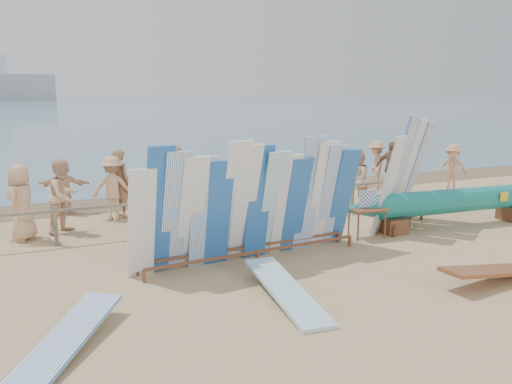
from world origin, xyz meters
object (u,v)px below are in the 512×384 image
flat_board_c (499,281)px  beachgoer_2 (64,196)px  beachgoer_1 (120,183)px  beachgoer_3 (113,188)px  beachgoer_extra_0 (452,168)px  beachgoer_5 (175,172)px  beachgoer_10 (391,167)px  beachgoer_9 (376,165)px  beachgoer_8 (358,179)px  flat_board_b (286,299)px  stroller (258,197)px  beachgoer_11 (63,186)px  beach_chair_left (252,205)px  flat_board_e (65,351)px  beach_chair_right (252,204)px  side_surfboard_rack (403,176)px  vendor_table (367,222)px  beachgoer_0 (21,203)px  main_surfboard_rack (252,206)px  outrigger_canoe (456,202)px  beachgoer_4 (159,189)px

flat_board_c → beachgoer_2: 9.89m
beachgoer_1 → beachgoer_3: bearing=95.9°
beachgoer_extra_0 → beachgoer_3: bearing=-133.1°
flat_board_c → beachgoer_5: size_ratio=1.52×
beachgoer_10 → beachgoer_1: 9.04m
beachgoer_9 → beachgoer_1: bearing=-55.5°
beachgoer_5 → beachgoer_8: 5.69m
flat_board_b → stroller: (2.36, 6.18, 0.43)m
flat_board_c → beachgoer_11: bearing=31.8°
flat_board_c → beach_chair_left: size_ratio=3.47×
flat_board_e → beachgoer_9: beachgoer_9 is taller
beachgoer_9 → beachgoer_extra_0: beachgoer_9 is taller
beach_chair_right → beachgoer_1: bearing=170.4°
beachgoer_5 → flat_board_c: bearing=156.0°
stroller → side_surfboard_rack: bearing=-38.6°
beach_chair_left → beachgoer_11: 5.39m
beach_chair_left → beachgoer_3: bearing=156.2°
side_surfboard_rack → vendor_table: (-1.42, -0.51, -0.93)m
beach_chair_right → beachgoer_5: (-1.50, 2.58, 0.64)m
beachgoer_10 → beachgoer_0: beachgoer_0 is taller
beachgoer_3 → beachgoer_0: size_ratio=0.96×
main_surfboard_rack → outrigger_canoe: (5.91, 0.38, -0.51)m
beachgoer_5 → beachgoer_10: (7.01, -1.85, -0.01)m
flat_board_e → beachgoer_10: size_ratio=1.54×
flat_board_b → beachgoer_8: beachgoer_8 is taller
beachgoer_1 → beachgoer_5: bearing=-77.0°
beachgoer_5 → beachgoer_extra_0: 9.42m
outrigger_canoe → beachgoer_10: beachgoer_10 is taller
beach_chair_right → beachgoer_0: beachgoer_0 is taller
beachgoer_0 → beachgoer_9: bearing=130.0°
beachgoer_0 → flat_board_e: bearing=33.6°
outrigger_canoe → beachgoer_2: size_ratio=3.81×
main_surfboard_rack → flat_board_c: size_ratio=1.90×
side_surfboard_rack → flat_board_e: side_surfboard_rack is taller
main_surfboard_rack → beach_chair_left: (1.79, 3.98, -0.91)m
main_surfboard_rack → flat_board_e: 4.85m
side_surfboard_rack → beachgoer_8: bearing=49.2°
beach_chair_right → beachgoer_10: size_ratio=0.48×
outrigger_canoe → beachgoer_3: size_ratio=4.04×
beachgoer_4 → beachgoer_5: bearing=-114.6°
vendor_table → beachgoer_3: size_ratio=0.67×
beachgoer_10 → beachgoer_8: (-2.33, -1.38, -0.04)m
beachgoer_11 → main_surfboard_rack: bearing=140.1°
beachgoer_9 → beachgoer_2: bearing=-50.5°
beachgoer_extra_0 → beachgoer_11: 12.66m
beach_chair_left → beachgoer_11: (-4.89, 2.19, 0.55)m
flat_board_e → beach_chair_right: 8.80m
beach_chair_right → beachgoer_4: size_ratio=0.50×
beach_chair_left → beachgoer_11: bearing=145.1°
side_surfboard_rack → beach_chair_right: bearing=100.0°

